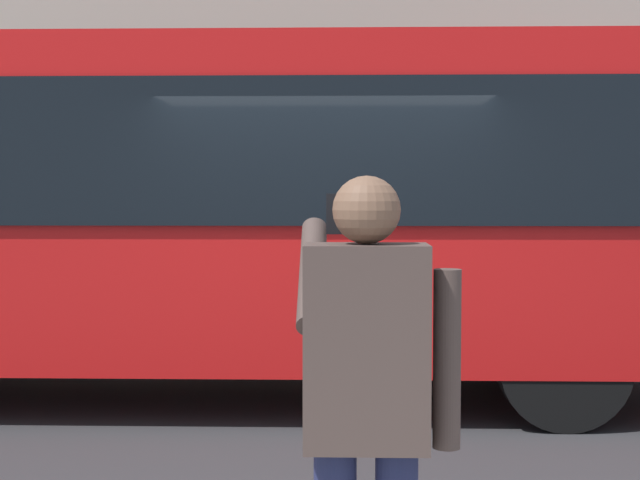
# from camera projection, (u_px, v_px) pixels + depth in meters

# --- Properties ---
(ground_plane) EXTENTS (60.00, 60.00, 0.00)m
(ground_plane) POSITION_uv_depth(u_px,v_px,m) (325.00, 418.00, 7.33)
(ground_plane) COLOR #2B2B2D
(red_bus) EXTENTS (9.05, 2.54, 3.08)m
(red_bus) POSITION_uv_depth(u_px,v_px,m) (189.00, 205.00, 8.06)
(red_bus) COLOR red
(red_bus) RESTS_ON ground_plane
(pedestrian_photographer) EXTENTS (0.53, 0.52, 1.70)m
(pedestrian_photographer) POSITION_uv_depth(u_px,v_px,m) (367.00, 395.00, 2.98)
(pedestrian_photographer) COLOR #1E2347
(pedestrian_photographer) RESTS_ON sidewalk_curb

